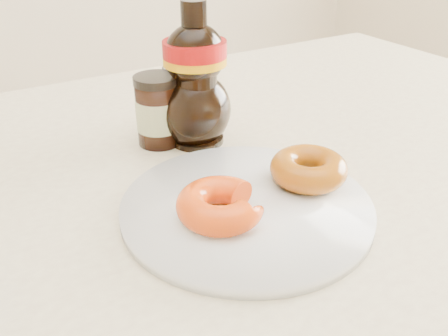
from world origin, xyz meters
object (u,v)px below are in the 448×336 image
donut_whole (309,169)px  syrup_bottle (195,75)px  donut_bitten (220,205)px  plate (246,207)px  dark_jar (158,111)px  nutella_jar (189,90)px  dining_table (217,215)px

donut_whole → syrup_bottle: 0.21m
donut_whole → donut_bitten: bearing=-173.9°
plate → syrup_bottle: size_ratio=1.42×
plate → donut_whole: 0.09m
donut_whole → dark_jar: dark_jar is taller
nutella_jar → donut_bitten: bearing=-111.0°
plate → nutella_jar: nutella_jar is taller
donut_bitten → nutella_jar: (0.10, 0.26, 0.03)m
dining_table → dark_jar: (-0.04, 0.10, 0.13)m
syrup_bottle → donut_bitten: bearing=-111.9°
plate → dark_jar: bearing=92.0°
plate → donut_bitten: size_ratio=3.01×
dining_table → nutella_jar: 0.20m
dining_table → nutella_jar: (0.03, 0.13, 0.14)m
donut_whole → dining_table: bearing=118.1°
donut_bitten → dark_jar: (0.03, 0.23, 0.02)m
dining_table → donut_bitten: donut_bitten is taller
dark_jar → donut_whole: bearing=-65.8°
donut_bitten → syrup_bottle: syrup_bottle is taller
dining_table → donut_whole: (0.06, -0.12, 0.11)m
plate → donut_whole: (0.09, 0.00, 0.02)m
donut_whole → nutella_jar: size_ratio=0.84×
donut_whole → syrup_bottle: (-0.05, 0.19, 0.07)m
plate → donut_whole: donut_whole is taller
plate → dark_jar: dark_jar is taller
dining_table → donut_whole: bearing=-61.9°
syrup_bottle → dark_jar: (-0.05, 0.02, -0.05)m
plate → nutella_jar: size_ratio=2.57×
donut_bitten → dark_jar: size_ratio=0.93×
dining_table → donut_bitten: size_ratio=14.66×
plate → syrup_bottle: syrup_bottle is taller
plate → donut_bitten: 0.05m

